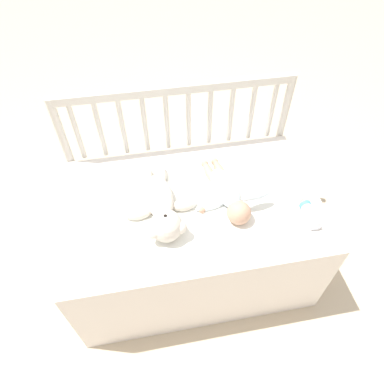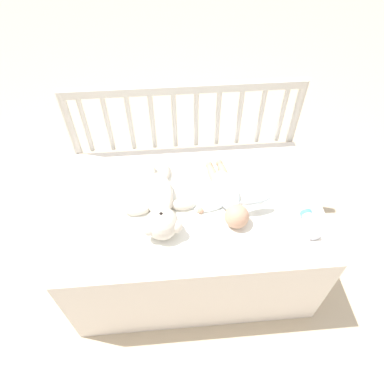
# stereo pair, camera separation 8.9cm
# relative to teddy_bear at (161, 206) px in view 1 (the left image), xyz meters

# --- Properties ---
(ground_plane) EXTENTS (12.00, 12.00, 0.00)m
(ground_plane) POSITION_rel_teddy_bear_xyz_m (0.13, 0.03, -0.54)
(ground_plane) COLOR #C6B293
(crib_mattress) EXTENTS (1.08, 0.69, 0.49)m
(crib_mattress) POSITION_rel_teddy_bear_xyz_m (0.13, 0.03, -0.29)
(crib_mattress) COLOR white
(crib_mattress) RESTS_ON ground_plane
(crib_rail) EXTENTS (1.08, 0.04, 0.82)m
(crib_rail) POSITION_rel_teddy_bear_xyz_m (0.13, 0.40, 0.04)
(crib_rail) COLOR beige
(crib_rail) RESTS_ON ground_plane
(blanket) EXTENTS (0.81, 0.53, 0.01)m
(blanket) POSITION_rel_teddy_bear_xyz_m (0.14, 0.05, -0.05)
(blanket) COLOR white
(blanket) RESTS_ON crib_mattress
(teddy_bear) EXTENTS (0.30, 0.44, 0.13)m
(teddy_bear) POSITION_rel_teddy_bear_xyz_m (0.00, 0.00, 0.00)
(teddy_bear) COLOR silver
(teddy_bear) RESTS_ON crib_mattress
(baby) EXTENTS (0.31, 0.40, 0.10)m
(baby) POSITION_rel_teddy_bear_xyz_m (0.28, 0.03, -0.01)
(baby) COLOR white
(baby) RESTS_ON crib_mattress
(baby_bottle) EXTENTS (0.05, 0.14, 0.05)m
(baby_bottle) POSITION_rel_teddy_bear_xyz_m (0.58, -0.12, -0.03)
(baby_bottle) COLOR white
(baby_bottle) RESTS_ON crib_mattress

